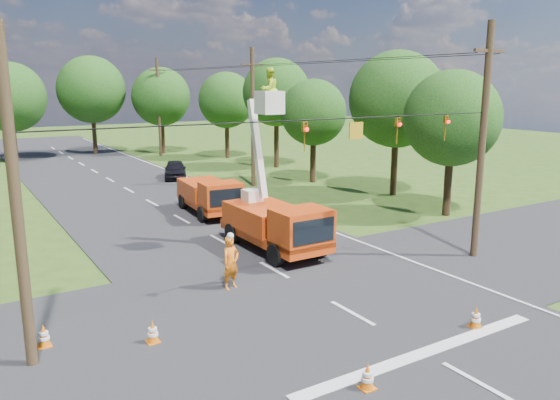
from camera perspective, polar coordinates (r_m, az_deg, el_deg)
ground at (r=35.63m, az=-13.23°, el=-0.36°), size 140.00×140.00×0.00m
road_main at (r=35.63m, az=-13.23°, el=-0.36°), size 12.00×100.00×0.06m
road_cross at (r=20.07m, az=3.88°, el=-9.85°), size 56.00×10.00×0.07m
stop_bar at (r=16.53m, az=14.83°, el=-15.31°), size 9.00×0.45×0.02m
edge_line at (r=37.73m, az=-5.16°, el=0.61°), size 0.12×90.00×0.02m
bucket_truck at (r=24.52m, az=-0.49°, el=-1.46°), size 2.55×6.33×8.16m
second_truck at (r=31.85m, az=-7.34°, el=0.50°), size 2.77×6.02×2.19m
ground_worker at (r=20.31m, az=-5.16°, el=-6.56°), size 0.84×0.67×2.02m
distant_car at (r=44.56m, az=-10.90°, el=3.15°), size 3.10×4.54×1.44m
traffic_cone_0 at (r=14.42m, az=9.12°, el=-17.75°), size 0.38×0.38×0.71m
traffic_cone_1 at (r=18.42m, az=19.78°, el=-11.46°), size 0.38×0.38×0.71m
traffic_cone_2 at (r=25.47m, az=0.35°, el=-4.16°), size 0.38×0.38×0.71m
traffic_cone_3 at (r=29.83m, az=-1.33°, el=-1.73°), size 0.38×0.38×0.71m
traffic_cone_4 at (r=16.87m, az=-13.16°, el=-13.27°), size 0.38×0.38×0.71m
traffic_cone_5 at (r=17.60m, az=-23.45°, el=-12.89°), size 0.38×0.38×0.71m
traffic_cone_7 at (r=33.57m, az=-3.68°, el=-0.18°), size 0.38×0.38×0.71m
pole_right_near at (r=24.71m, az=20.38°, el=5.81°), size 1.80×0.30×10.00m
pole_right_mid at (r=40.17m, az=-2.86°, el=8.69°), size 1.80×0.30×10.00m
pole_right_far at (r=58.45m, az=-12.55°, el=9.49°), size 1.80×0.30×10.00m
pole_left at (r=15.44m, az=-25.86°, el=-0.33°), size 0.30×0.30×9.00m
signal_span at (r=20.07m, az=9.35°, el=7.32°), size 18.00×0.29×1.07m
tree_right_a at (r=32.32m, az=17.55°, el=8.13°), size 5.40×5.40×8.28m
tree_right_b at (r=37.50m, az=12.13°, el=10.23°), size 6.40×6.40×9.65m
tree_right_c at (r=41.81m, az=3.52°, el=9.10°), size 5.00×5.00×7.83m
tree_right_d at (r=49.32m, az=-0.38°, el=11.17°), size 6.00×6.00×9.70m
tree_right_e at (r=55.87m, az=-5.63°, el=10.34°), size 5.60×5.60×8.63m
tree_far_a at (r=58.39m, az=-26.38°, el=9.60°), size 6.60×6.60×9.50m
tree_far_b at (r=61.67m, az=-19.12°, el=10.83°), size 7.00×7.00×10.32m
tree_far_c at (r=60.64m, az=-12.33°, el=10.49°), size 6.20×6.20×9.18m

